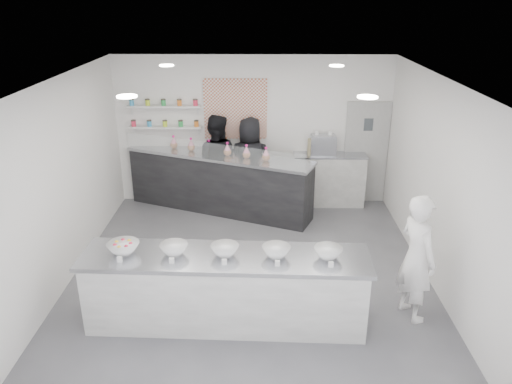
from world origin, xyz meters
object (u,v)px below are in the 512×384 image
staff_right (250,163)px  espresso_ledge (329,180)px  back_bar (219,183)px  staff_left (216,161)px  prep_counter (226,289)px  woman_prep (417,258)px  espresso_machine (323,145)px

staff_right → espresso_ledge: bearing=-171.4°
back_bar → espresso_ledge: size_ratio=2.61×
espresso_ledge → staff_right: bearing=-177.2°
espresso_ledge → staff_left: staff_left is taller
prep_counter → espresso_ledge: 4.41m
espresso_ledge → staff_left: bearing=-178.0°
prep_counter → woman_prep: 2.53m
espresso_ledge → espresso_machine: size_ratio=2.90×
prep_counter → espresso_machine: (1.68, 4.01, 0.77)m
woman_prep → staff_left: size_ratio=0.93×
back_bar → espresso_machine: size_ratio=7.56×
espresso_machine → staff_left: bearing=-177.9°
staff_left → staff_right: (0.68, 0.00, -0.03)m
woman_prep → back_bar: bearing=18.2°
prep_counter → staff_left: size_ratio=1.94×
back_bar → woman_prep: size_ratio=2.15×
back_bar → espresso_ledge: (2.22, 0.33, -0.05)m
prep_counter → back_bar: (-0.38, 3.68, 0.08)m
espresso_machine → staff_right: staff_right is taller
back_bar → staff_left: bearing=128.3°
staff_left → staff_right: bearing=-170.3°
espresso_ledge → staff_left: (-2.29, -0.08, 0.41)m
back_bar → woman_prep: woman_prep is taller
back_bar → woman_prep: bearing=-27.9°
prep_counter → staff_left: bearing=98.6°
back_bar → staff_right: size_ratio=2.05×
espresso_ledge → staff_left: size_ratio=0.77×
staff_left → staff_right: size_ratio=1.03×
espresso_machine → staff_right: (-1.45, -0.08, -0.35)m
woman_prep → staff_right: size_ratio=0.96×
prep_counter → espresso_ledge: bearing=67.4°
staff_right → staff_left: bearing=5.7°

